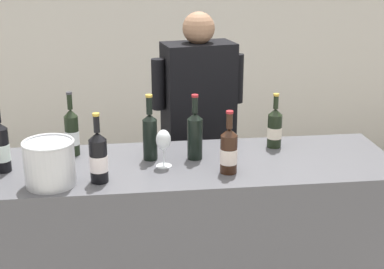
{
  "coord_description": "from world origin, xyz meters",
  "views": [
    {
      "loc": [
        -0.26,
        -2.57,
        2.04
      ],
      "look_at": [
        0.06,
        0.0,
        1.16
      ],
      "focal_mm": 51.4,
      "sensor_mm": 36.0,
      "label": 1
    }
  ],
  "objects_px": {
    "wine_bottle_6": "(72,132)",
    "wine_bottle_2": "(229,151)",
    "wine_bottle_3": "(150,135)",
    "ice_bucket": "(50,163)",
    "wine_glass": "(163,141)",
    "wine_bottle_4": "(195,134)",
    "wine_bottle_5": "(98,157)",
    "person_server": "(198,150)",
    "wine_bottle_0": "(1,147)",
    "wine_bottle_1": "(275,128)"
  },
  "relations": [
    {
      "from": "wine_bottle_5",
      "to": "person_server",
      "type": "xyz_separation_m",
      "value": [
        0.58,
        0.84,
        -0.3
      ]
    },
    {
      "from": "wine_bottle_1",
      "to": "person_server",
      "type": "relative_size",
      "value": 0.18
    },
    {
      "from": "wine_bottle_0",
      "to": "wine_bottle_2",
      "type": "relative_size",
      "value": 1.15
    },
    {
      "from": "ice_bucket",
      "to": "person_server",
      "type": "xyz_separation_m",
      "value": [
        0.8,
        0.85,
        -0.29
      ]
    },
    {
      "from": "wine_bottle_2",
      "to": "wine_bottle_6",
      "type": "height_order",
      "value": "wine_bottle_6"
    },
    {
      "from": "ice_bucket",
      "to": "wine_bottle_6",
      "type": "bearing_deg",
      "value": 79.7
    },
    {
      "from": "wine_bottle_4",
      "to": "wine_bottle_6",
      "type": "height_order",
      "value": "same"
    },
    {
      "from": "wine_bottle_0",
      "to": "person_server",
      "type": "relative_size",
      "value": 0.21
    },
    {
      "from": "wine_bottle_0",
      "to": "person_server",
      "type": "xyz_separation_m",
      "value": [
        1.05,
        0.66,
        -0.31
      ]
    },
    {
      "from": "wine_bottle_4",
      "to": "wine_glass",
      "type": "height_order",
      "value": "wine_bottle_4"
    },
    {
      "from": "wine_bottle_3",
      "to": "person_server",
      "type": "bearing_deg",
      "value": 60.77
    },
    {
      "from": "wine_bottle_2",
      "to": "person_server",
      "type": "xyz_separation_m",
      "value": [
        -0.04,
        0.81,
        -0.3
      ]
    },
    {
      "from": "wine_bottle_1",
      "to": "wine_bottle_2",
      "type": "xyz_separation_m",
      "value": [
        -0.31,
        -0.33,
        0.0
      ]
    },
    {
      "from": "wine_bottle_6",
      "to": "person_server",
      "type": "xyz_separation_m",
      "value": [
        0.73,
        0.47,
        -0.31
      ]
    },
    {
      "from": "wine_bottle_1",
      "to": "ice_bucket",
      "type": "xyz_separation_m",
      "value": [
        -1.15,
        -0.37,
        -0.0
      ]
    },
    {
      "from": "wine_glass",
      "to": "ice_bucket",
      "type": "distance_m",
      "value": 0.55
    },
    {
      "from": "wine_bottle_5",
      "to": "wine_bottle_6",
      "type": "xyz_separation_m",
      "value": [
        -0.15,
        0.37,
        0.0
      ]
    },
    {
      "from": "wine_bottle_5",
      "to": "wine_bottle_6",
      "type": "distance_m",
      "value": 0.4
    },
    {
      "from": "wine_bottle_5",
      "to": "wine_glass",
      "type": "height_order",
      "value": "wine_bottle_5"
    },
    {
      "from": "wine_glass",
      "to": "person_server",
      "type": "relative_size",
      "value": 0.11
    },
    {
      "from": "wine_glass",
      "to": "ice_bucket",
      "type": "xyz_separation_m",
      "value": [
        -0.53,
        -0.16,
        -0.02
      ]
    },
    {
      "from": "wine_bottle_1",
      "to": "wine_bottle_3",
      "type": "relative_size",
      "value": 0.87
    },
    {
      "from": "wine_bottle_0",
      "to": "wine_bottle_4",
      "type": "distance_m",
      "value": 0.95
    },
    {
      "from": "wine_bottle_2",
      "to": "ice_bucket",
      "type": "distance_m",
      "value": 0.84
    },
    {
      "from": "wine_bottle_1",
      "to": "ice_bucket",
      "type": "bearing_deg",
      "value": -162.26
    },
    {
      "from": "wine_bottle_2",
      "to": "wine_bottle_3",
      "type": "height_order",
      "value": "wine_bottle_3"
    },
    {
      "from": "wine_bottle_0",
      "to": "wine_bottle_6",
      "type": "height_order",
      "value": "wine_bottle_0"
    },
    {
      "from": "wine_bottle_0",
      "to": "wine_bottle_4",
      "type": "relative_size",
      "value": 1.05
    },
    {
      "from": "wine_bottle_1",
      "to": "ice_bucket",
      "type": "distance_m",
      "value": 1.21
    },
    {
      "from": "wine_bottle_6",
      "to": "wine_glass",
      "type": "height_order",
      "value": "wine_bottle_6"
    },
    {
      "from": "wine_bottle_6",
      "to": "ice_bucket",
      "type": "height_order",
      "value": "wine_bottle_6"
    },
    {
      "from": "wine_bottle_4",
      "to": "wine_glass",
      "type": "distance_m",
      "value": 0.19
    },
    {
      "from": "wine_bottle_0",
      "to": "wine_bottle_4",
      "type": "height_order",
      "value": "wine_bottle_0"
    },
    {
      "from": "wine_bottle_6",
      "to": "person_server",
      "type": "relative_size",
      "value": 0.2
    },
    {
      "from": "wine_bottle_3",
      "to": "wine_bottle_5",
      "type": "xyz_separation_m",
      "value": [
        -0.25,
        -0.26,
        -0.01
      ]
    },
    {
      "from": "wine_bottle_0",
      "to": "wine_bottle_5",
      "type": "bearing_deg",
      "value": -21.04
    },
    {
      "from": "wine_glass",
      "to": "wine_bottle_5",
      "type": "bearing_deg",
      "value": -154.28
    },
    {
      "from": "wine_bottle_6",
      "to": "person_server",
      "type": "bearing_deg",
      "value": 32.89
    },
    {
      "from": "person_server",
      "to": "wine_bottle_4",
      "type": "bearing_deg",
      "value": -99.31
    },
    {
      "from": "person_server",
      "to": "wine_bottle_0",
      "type": "bearing_deg",
      "value": -147.63
    },
    {
      "from": "wine_bottle_4",
      "to": "person_server",
      "type": "height_order",
      "value": "person_server"
    },
    {
      "from": "wine_bottle_3",
      "to": "wine_bottle_6",
      "type": "height_order",
      "value": "wine_bottle_3"
    },
    {
      "from": "wine_bottle_3",
      "to": "wine_bottle_5",
      "type": "distance_m",
      "value": 0.36
    },
    {
      "from": "wine_bottle_6",
      "to": "wine_bottle_2",
      "type": "bearing_deg",
      "value": -23.81
    },
    {
      "from": "wine_bottle_2",
      "to": "wine_bottle_4",
      "type": "bearing_deg",
      "value": 123.82
    },
    {
      "from": "wine_bottle_1",
      "to": "wine_glass",
      "type": "bearing_deg",
      "value": -161.26
    },
    {
      "from": "wine_bottle_3",
      "to": "wine_glass",
      "type": "bearing_deg",
      "value": -60.68
    },
    {
      "from": "wine_bottle_3",
      "to": "ice_bucket",
      "type": "distance_m",
      "value": 0.54
    },
    {
      "from": "wine_bottle_0",
      "to": "wine_bottle_5",
      "type": "distance_m",
      "value": 0.5
    },
    {
      "from": "wine_glass",
      "to": "wine_bottle_4",
      "type": "bearing_deg",
      "value": 28.3
    }
  ]
}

